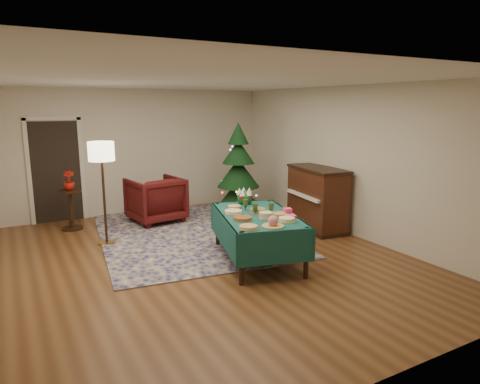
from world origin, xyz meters
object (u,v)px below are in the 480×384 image
floor_lamp (102,158)px  piano (317,199)px  potted_plant (69,185)px  armchair (156,197)px  side_table (71,210)px  buffet_table (257,224)px  christmas_tree (238,175)px  gift_box (288,211)px

floor_lamp → piano: floor_lamp is taller
potted_plant → piano: size_ratio=0.26×
armchair → side_table: bearing=-16.6°
potted_plant → piano: (4.16, -2.23, -0.29)m
side_table → potted_plant: bearing=116.6°
buffet_table → christmas_tree: christmas_tree is taller
piano → gift_box: bearing=-142.4°
armchair → potted_plant: size_ratio=2.73×
buffet_table → side_table: side_table is taller
floor_lamp → side_table: 1.69m
potted_plant → side_table: bearing=-63.4°
side_table → piano: size_ratio=0.53×
floor_lamp → piano: size_ratio=1.21×
gift_box → potted_plant: 4.30m
christmas_tree → piano: christmas_tree is taller
buffet_table → gift_box: gift_box is taller
armchair → side_table: armchair is taller
side_table → potted_plant: (-0.00, 0.00, 0.50)m
gift_box → floor_lamp: 3.22m
gift_box → christmas_tree: size_ratio=0.06×
potted_plant → gift_box: bearing=-52.2°
armchair → christmas_tree: christmas_tree is taller
armchair → floor_lamp: bearing=30.6°
side_table → floor_lamp: bearing=-71.9°
side_table → christmas_tree: (3.27, -0.70, 0.53)m
gift_box → side_table: size_ratio=0.15×
buffet_table → side_table: bearing=125.3°
armchair → christmas_tree: 1.78m
armchair → piano: piano is taller
gift_box → piano: size_ratio=0.08×
armchair → floor_lamp: 1.83m
christmas_tree → side_table: bearing=167.9°
armchair → side_table: 1.62m
christmas_tree → potted_plant: bearing=167.9°
side_table → piano: (4.16, -2.23, 0.21)m
piano → floor_lamp: bearing=164.8°
buffet_table → floor_lamp: 2.85m
buffet_table → side_table: 3.89m
gift_box → armchair: bearing=108.1°
armchair → floor_lamp: floor_lamp is taller
buffet_table → christmas_tree: 2.69m
gift_box → potted_plant: bearing=127.8°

